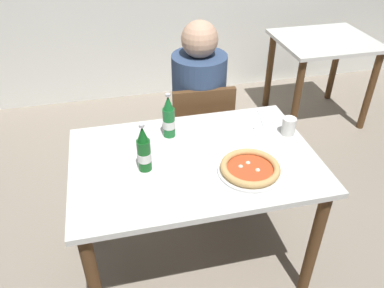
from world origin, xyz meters
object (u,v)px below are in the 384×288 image
napkin_with_cutlery (258,120)px  pizza_margherita_near (250,169)px  dining_table_background (322,57)px  beer_bottle_center (169,119)px  beer_bottle_left (144,151)px  dining_table_main (194,176)px  diner_seated (199,115)px  paper_cup (289,126)px  chair_behind_table (200,132)px

napkin_with_cutlery → pizza_margherita_near: bearing=-116.0°
dining_table_background → beer_bottle_center: beer_bottle_center is taller
beer_bottle_left → beer_bottle_center: size_ratio=1.00×
dining_table_main → diner_seated: bearing=74.2°
dining_table_main → paper_cup: 0.57m
chair_behind_table → pizza_margherita_near: (0.04, -0.77, 0.29)m
paper_cup → dining_table_main: bearing=-169.7°
dining_table_main → beer_bottle_left: (-0.24, -0.03, 0.22)m
dining_table_main → dining_table_background: same height
dining_table_background → dining_table_main: bearing=-137.0°
napkin_with_cutlery → paper_cup: bearing=-56.3°
napkin_with_cutlery → beer_bottle_left: bearing=-157.3°
dining_table_background → napkin_with_cutlery: napkin_with_cutlery is taller
paper_cup → beer_bottle_left: bearing=-170.9°
dining_table_background → beer_bottle_center: bearing=-143.6°
dining_table_main → diner_seated: (0.19, 0.66, -0.05)m
dining_table_main → napkin_with_cutlery: size_ratio=5.25×
diner_seated → paper_cup: diner_seated is taller
dining_table_background → napkin_with_cutlery: size_ratio=3.50×
dining_table_background → diner_seated: bearing=-151.1°
chair_behind_table → paper_cup: 0.70m
beer_bottle_center → chair_behind_table: bearing=55.2°
beer_bottle_center → beer_bottle_left: bearing=-122.5°
diner_seated → paper_cup: size_ratio=12.73×
dining_table_main → napkin_with_cutlery: (0.43, 0.26, 0.12)m
napkin_with_cutlery → paper_cup: 0.20m
chair_behind_table → napkin_with_cutlery: bearing=127.2°
pizza_margherita_near → diner_seated: bearing=92.7°
beer_bottle_center → napkin_with_cutlery: 0.52m
dining_table_main → beer_bottle_left: bearing=-173.6°
dining_table_main → chair_behind_table: chair_behind_table is taller
dining_table_main → paper_cup: bearing=10.3°
beer_bottle_left → napkin_with_cutlery: bearing=22.7°
chair_behind_table → beer_bottle_center: bearing=57.6°
dining_table_main → diner_seated: 0.69m
diner_seated → napkin_with_cutlery: 0.50m
diner_seated → chair_behind_table: bearing=-93.4°
pizza_margherita_near → napkin_with_cutlery: bearing=64.0°
dining_table_background → beer_bottle_left: beer_bottle_left is taller
dining_table_main → paper_cup: size_ratio=12.63×
dining_table_main → beer_bottle_left: size_ratio=4.86×
beer_bottle_left → chair_behind_table: bearing=56.1°
dining_table_main → beer_bottle_left: beer_bottle_left is taller
dining_table_background → pizza_margherita_near: 1.97m
diner_seated → beer_bottle_center: diner_seated is taller
chair_behind_table → paper_cup: size_ratio=8.95×
beer_bottle_left → beer_bottle_center: (0.16, 0.25, 0.00)m
beer_bottle_left → beer_bottle_center: same height
chair_behind_table → beer_bottle_center: (-0.27, -0.38, 0.37)m
chair_behind_table → pizza_margherita_near: chair_behind_table is taller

